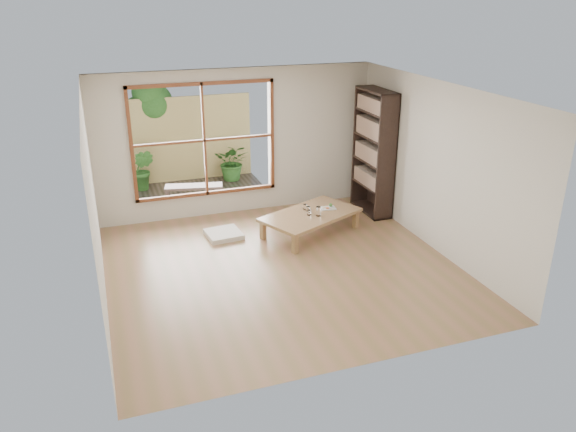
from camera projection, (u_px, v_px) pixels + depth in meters
The scene contains 15 objects.
ground at pixel (282, 268), 8.32m from camera, with size 5.00×5.00×0.00m, color #9C6D4E.
low_table at pixel (310, 216), 9.39m from camera, with size 1.87×1.52×0.36m.
floor_cushion at pixel (224, 234), 9.36m from camera, with size 0.55×0.55×0.08m, color beige.
bookshelf at pixel (374, 152), 10.05m from camera, with size 0.36×1.01×2.24m, color #2E1F19.
glass_tall at pixel (318, 211), 9.25m from camera, with size 0.08×0.08×0.16m, color silver.
glass_mid at pixel (308, 209), 9.42m from camera, with size 0.07×0.07×0.09m, color silver.
glass_short at pixel (305, 207), 9.52m from camera, with size 0.07×0.07×0.09m, color silver.
glass_small at pixel (309, 213), 9.29m from camera, with size 0.07×0.07×0.08m, color silver.
food_tray at pixel (328, 207), 9.58m from camera, with size 0.27×0.21×0.08m.
deck at pixel (197, 195), 11.25m from camera, with size 2.80×2.00×0.05m, color #3A312A.
garden_bench at pixel (194, 188), 10.69m from camera, with size 1.12×0.54×0.34m.
bamboo_fence at pixel (185, 139), 11.79m from camera, with size 2.80×0.06×1.80m, color tan.
shrub_right at pixel (233, 162), 11.93m from camera, with size 0.72×0.62×0.80m, color #295C21.
shrub_left at pixel (143, 170), 11.32m from camera, with size 0.47×0.38×0.85m, color #295C21.
garden_tree at pixel (148, 104), 11.57m from camera, with size 1.04×0.85×2.22m.
Camera 1 is at (-2.36, -7.04, 3.84)m, focal length 35.00 mm.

